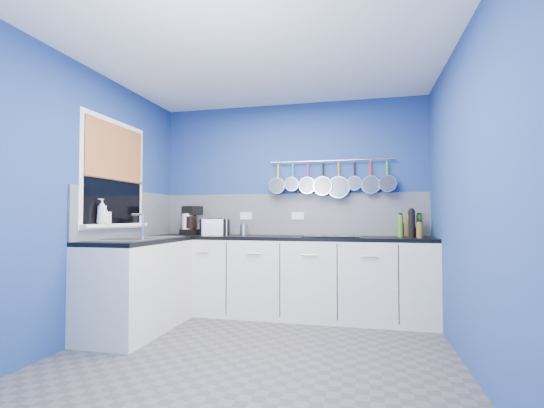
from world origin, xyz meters
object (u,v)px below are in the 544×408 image
at_px(soap_bottle_b, 105,215).
at_px(paper_towel, 187,224).
at_px(coffee_maker, 192,220).
at_px(hob, 332,236).
at_px(soap_bottle_a, 102,211).
at_px(toaster, 215,227).
at_px(canister, 244,230).

bearing_deg(soap_bottle_b, paper_towel, 75.11).
distance_m(coffee_maker, hob, 1.73).
bearing_deg(soap_bottle_b, soap_bottle_a, -90.00).
height_order(paper_towel, hob, paper_towel).
bearing_deg(toaster, soap_bottle_a, -137.07).
bearing_deg(soap_bottle_a, soap_bottle_b, 90.00).
relative_size(paper_towel, canister, 2.01).
xyz_separation_m(paper_towel, hob, (1.76, -0.06, -0.12)).
xyz_separation_m(soap_bottle_a, canister, (0.99, 1.28, -0.21)).
height_order(paper_towel, toaster, paper_towel).
bearing_deg(soap_bottle_b, hob, 27.43).
relative_size(canister, hob, 0.21).
distance_m(soap_bottle_b, hob, 2.33).
distance_m(toaster, canister, 0.35).
distance_m(soap_bottle_a, soap_bottle_b, 0.06).
bearing_deg(hob, soap_bottle_a, -151.50).
xyz_separation_m(soap_bottle_b, coffee_maker, (0.34, 1.17, -0.06)).
bearing_deg(toaster, soap_bottle_b, -138.10).
distance_m(soap_bottle_a, hob, 2.36).
relative_size(soap_bottle_b, paper_towel, 0.67).
height_order(soap_bottle_a, toaster, soap_bottle_a).
relative_size(paper_towel, hob, 0.43).
xyz_separation_m(soap_bottle_a, coffee_maker, (0.34, 1.22, -0.09)).
bearing_deg(hob, canister, 171.20).
distance_m(coffee_maker, toaster, 0.32).
relative_size(soap_bottle_a, canister, 1.87).
height_order(soap_bottle_a, hob, soap_bottle_a).
height_order(coffee_maker, hob, coffee_maker).
xyz_separation_m(soap_bottle_a, soap_bottle_b, (0.00, 0.05, -0.03)).
bearing_deg(hob, soap_bottle_b, -152.57).
xyz_separation_m(soap_bottle_b, toaster, (0.65, 1.15, -0.14)).
distance_m(soap_bottle_b, toaster, 1.33).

